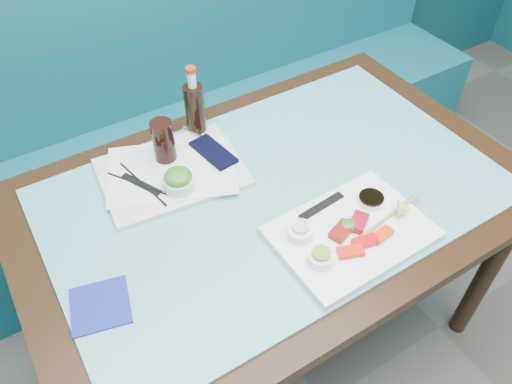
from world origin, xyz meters
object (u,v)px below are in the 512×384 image
sashimi_plate (351,233)px  cola_glass (164,141)px  serving_tray (172,172)px  seaweed_bowl (179,183)px  booth_bench (166,135)px  dining_table (275,213)px  cola_bottle_body (195,111)px  blue_napkin (100,306)px

sashimi_plate → cola_glass: cola_glass is taller
serving_tray → seaweed_bowl: seaweed_bowl is taller
serving_tray → cola_glass: 0.09m
booth_bench → dining_table: 0.89m
cola_glass → cola_bottle_body: cola_bottle_body is taller
blue_napkin → booth_bench: bearing=60.2°
seaweed_bowl → blue_napkin: 0.39m
sashimi_plate → cola_bottle_body: size_ratio=2.28×
dining_table → serving_tray: (-0.21, 0.21, 0.10)m
booth_bench → seaweed_bowl: 0.85m
dining_table → cola_glass: (-0.20, 0.27, 0.17)m
sashimi_plate → seaweed_bowl: seaweed_bowl is taller
booth_bench → sashimi_plate: 1.14m
seaweed_bowl → cola_glass: bearing=81.3°
serving_tray → blue_napkin: serving_tray is taller
sashimi_plate → cola_bottle_body: bearing=102.5°
sashimi_plate → seaweed_bowl: 0.48m
seaweed_bowl → booth_bench: bearing=72.3°
serving_tray → seaweed_bowl: size_ratio=4.46×
serving_tray → seaweed_bowl: 0.08m
sashimi_plate → cola_bottle_body: (-0.14, 0.57, 0.07)m
cola_bottle_body → serving_tray: bearing=-138.8°
booth_bench → seaweed_bowl: (-0.22, -0.70, 0.42)m
serving_tray → blue_napkin: 0.44m
sashimi_plate → blue_napkin: size_ratio=2.97×
cola_bottle_body → blue_napkin: 0.65m
dining_table → sashimi_plate: (0.07, -0.23, 0.10)m
serving_tray → cola_glass: cola_glass is taller
serving_tray → sashimi_plate: bearing=-51.0°
seaweed_bowl → blue_napkin: seaweed_bowl is taller
blue_napkin → cola_glass: bearing=47.7°
dining_table → cola_bottle_body: (-0.07, 0.34, 0.18)m
seaweed_bowl → blue_napkin: (-0.31, -0.23, -0.03)m
sashimi_plate → cola_glass: bearing=117.8°
dining_table → seaweed_bowl: 0.29m
cola_bottle_body → blue_napkin: size_ratio=1.31×
serving_tray → booth_bench: bearing=77.1°
seaweed_bowl → cola_glass: (0.02, 0.13, 0.05)m
dining_table → cola_bottle_body: size_ratio=8.28×
dining_table → cola_glass: 0.38m
cola_bottle_body → blue_napkin: (-0.47, -0.44, -0.08)m
cola_glass → dining_table: bearing=-52.5°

